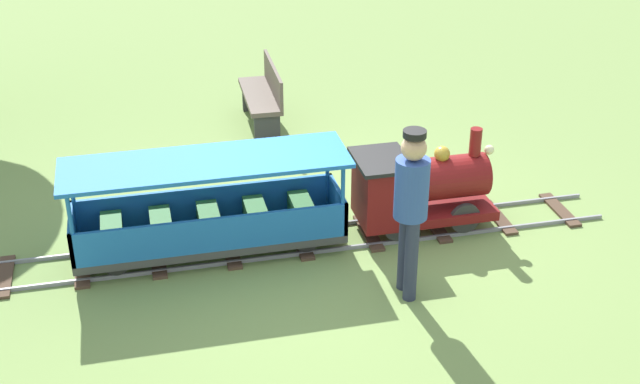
# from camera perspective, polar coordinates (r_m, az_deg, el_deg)

# --- Properties ---
(ground_plane) EXTENTS (60.00, 60.00, 0.00)m
(ground_plane) POSITION_cam_1_polar(r_m,az_deg,el_deg) (8.75, 0.51, -3.13)
(ground_plane) COLOR #75934C
(track) EXTENTS (0.72, 6.40, 0.04)m
(track) POSITION_cam_1_polar(r_m,az_deg,el_deg) (8.69, -1.29, -3.25)
(track) COLOR gray
(track) RESTS_ON ground_plane
(locomotive) EXTENTS (0.68, 1.45, 1.03)m
(locomotive) POSITION_cam_1_polar(r_m,az_deg,el_deg) (8.76, 6.45, 0.32)
(locomotive) COLOR maroon
(locomotive) RESTS_ON ground_plane
(passenger_car) EXTENTS (0.78, 2.70, 0.97)m
(passenger_car) POSITION_cam_1_polar(r_m,az_deg,el_deg) (8.38, -7.35, -1.59)
(passenger_car) COLOR #3F3F3F
(passenger_car) RESTS_ON ground_plane
(conductor_person) EXTENTS (0.30, 0.30, 1.62)m
(conductor_person) POSITION_cam_1_polar(r_m,az_deg,el_deg) (7.49, 6.03, -0.59)
(conductor_person) COLOR #282D47
(conductor_person) RESTS_ON ground_plane
(park_bench) EXTENTS (1.31, 0.43, 0.82)m
(park_bench) POSITION_cam_1_polar(r_m,az_deg,el_deg) (11.20, -3.73, 6.35)
(park_bench) COLOR brown
(park_bench) RESTS_ON ground_plane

